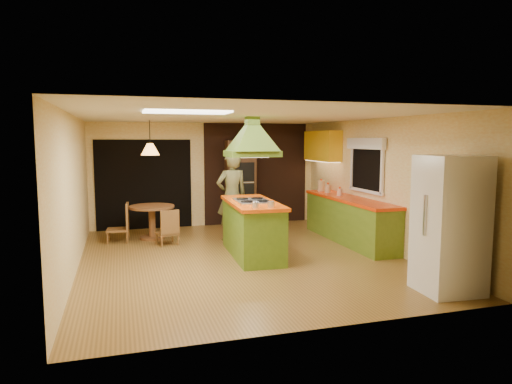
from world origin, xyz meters
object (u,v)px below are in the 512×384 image
object	(u,v)px
canister_large	(321,186)
kitchen_island	(252,228)
refrigerator	(450,225)
dining_table	(152,216)
man	(232,197)
wall_oven	(240,183)

from	to	relation	value
canister_large	kitchen_island	bearing A→B (deg)	-140.61
refrigerator	dining_table	size ratio (longest dim) A/B	2.00
man	wall_oven	bearing A→B (deg)	-119.76
kitchen_island	refrigerator	xyz separation A→B (m)	(2.03, -2.68, 0.44)
kitchen_island	wall_oven	bearing A→B (deg)	82.19
wall_oven	canister_large	size ratio (longest dim) A/B	8.72
wall_oven	dining_table	size ratio (longest dim) A/B	2.20
man	dining_table	xyz separation A→B (m)	(-1.59, 0.61, -0.42)
refrigerator	wall_oven	size ratio (longest dim) A/B	0.91
wall_oven	dining_table	distance (m)	2.41
kitchen_island	wall_oven	distance (m)	2.97
wall_oven	canister_large	world-z (taller)	wall_oven
man	canister_large	xyz separation A→B (m)	(2.22, 0.43, 0.12)
kitchen_island	dining_table	size ratio (longest dim) A/B	2.16
kitchen_island	man	xyz separation A→B (m)	(-0.05, 1.35, 0.42)
wall_oven	kitchen_island	bearing A→B (deg)	-96.51
man	kitchen_island	bearing A→B (deg)	83.30
kitchen_island	canister_large	xyz separation A→B (m)	(2.17, 1.78, 0.53)
wall_oven	dining_table	bearing A→B (deg)	-153.51
man	canister_large	size ratio (longest dim) A/B	7.73
kitchen_island	man	size ratio (longest dim) A/B	1.11
wall_oven	canister_large	bearing A→B (deg)	-29.49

